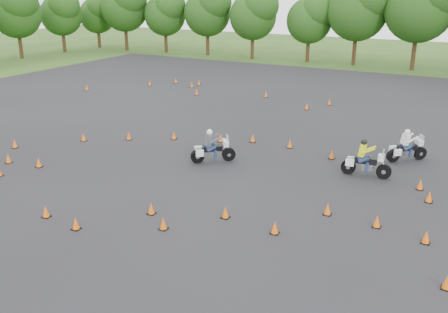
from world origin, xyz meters
TOP-DOWN VIEW (x-y plane):
  - ground at (0.00, 0.00)m, footprint 140.00×140.00m
  - asphalt_pad at (0.00, 6.00)m, footprint 62.00×62.00m
  - treeline at (3.96, 35.15)m, footprint 86.59×32.61m
  - traffic_cones at (0.06, 5.43)m, footprint 36.83×33.45m
  - rider_grey at (-1.73, 6.08)m, footprint 2.20×2.00m
  - rider_yellow at (5.52, 7.66)m, footprint 2.34×0.88m
  - rider_white at (6.82, 10.81)m, footprint 2.09×2.00m

SIDE VIEW (x-z plane):
  - ground at x=0.00m, z-range 0.00..0.00m
  - asphalt_pad at x=0.00m, z-range 0.01..0.01m
  - traffic_cones at x=0.06m, z-range 0.01..0.46m
  - rider_white at x=6.82m, z-range 0.00..1.71m
  - rider_grey at x=-1.73m, z-range 0.00..1.77m
  - rider_yellow at x=5.52m, z-range 0.00..1.77m
  - treeline at x=3.96m, z-range -0.75..10.09m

